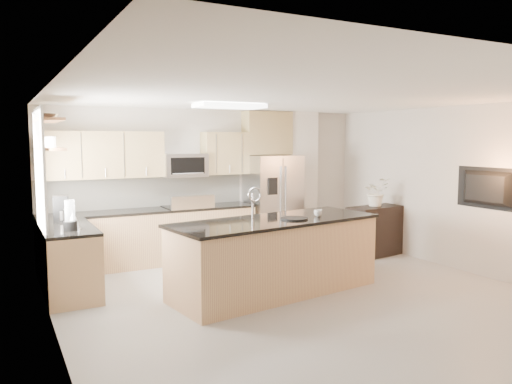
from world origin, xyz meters
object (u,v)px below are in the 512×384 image
island (275,256)px  platter (294,218)px  refrigerator (273,203)px  flower_vase (376,185)px  bowl (46,115)px  coffee_maker (61,209)px  blender (70,217)px  television (484,188)px  kettle (73,220)px  microwave (184,165)px  credenza (376,231)px  range (188,233)px  cup (318,213)px

island → platter: island is taller
refrigerator → flower_vase: 1.90m
platter → bowl: 3.58m
refrigerator → bowl: 4.26m
coffee_maker → flower_vase: (5.19, -0.60, 0.17)m
island → bowl: 3.59m
blender → island: bearing=-20.4°
platter → television: bearing=-13.2°
platter → flower_vase: bearing=26.1°
island → coffee_maker: bearing=138.1°
refrigerator → television: size_ratio=1.65×
refrigerator → kettle: (-3.68, -1.26, 0.14)m
bowl → island: bearing=-29.6°
microwave → island: 2.72m
credenza → bowl: bearing=167.2°
refrigerator → kettle: bearing=-161.1°
refrigerator → platter: size_ratio=4.86×
blender → range: bearing=34.0°
platter → bowl: (-2.88, 1.63, 1.37)m
flower_vase → range: bearing=158.3°
blender → coffee_maker: size_ratio=1.05×
kettle → island: bearing=-22.6°
platter → flower_vase: 2.76m
coffee_maker → credenza: bearing=-6.8°
credenza → cup: bearing=-159.3°
kettle → flower_vase: 5.13m
cup → blender: bearing=162.6°
island → cup: 0.85m
flower_vase → credenza: bearing=-52.7°
cup → range: bearing=113.9°
island → platter: bearing=-37.6°
refrigerator → credenza: (1.45, -1.20, -0.45)m
island → kettle: 2.69m
microwave → platter: 2.71m
kettle → television: 5.83m
refrigerator → blender: size_ratio=4.59×
blender → refrigerator: bearing=19.9°
refrigerator → cup: refrigerator is taller
island → blender: island is taller
flower_vase → island: bearing=-158.0°
microwave → island: microwave is taller
cup → flower_vase: (2.04, 1.15, 0.21)m
microwave → television: size_ratio=0.71×
refrigerator → bowl: bowl is taller
microwave → credenza: bearing=-23.8°
microwave → bowl: size_ratio=1.84×
blender → kettle: bearing=60.7°
island → credenza: bearing=13.6°
blender → television: television is taller
range → flower_vase: size_ratio=1.50×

